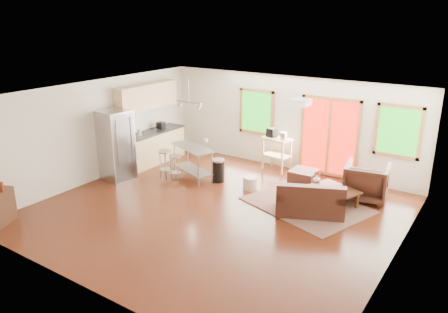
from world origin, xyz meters
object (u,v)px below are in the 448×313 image
Objects in this scene: ottoman at (304,178)px; refrigerator at (116,145)px; rug at (307,205)px; loveseat at (310,201)px; armchair at (366,180)px; coffee_table at (336,190)px; island at (193,157)px; kitchen_cart at (276,142)px.

refrigerator is (-4.33, -2.22, 0.70)m from ottoman.
loveseat is at bearing -60.15° from rug.
rug is 2.60× the size of armchair.
coffee_table is 0.81× the size of island.
island is at bearing -173.23° from coffee_table.
coffee_table is 0.85m from armchair.
coffee_table is 5.65m from refrigerator.
refrigerator is 4.30m from kitchen_cart.
island is (1.64, 1.12, -0.32)m from refrigerator.
refrigerator is (-5.87, -2.25, 0.43)m from armchair.
coffee_table is at bearing 38.31° from rug.
loveseat is 1.69× the size of armchair.
island reaches higher than ottoman.
island is (-4.24, -1.13, 0.10)m from armchair.
rug is 1.55m from armchair.
loveseat reaches higher than coffee_table.
island is at bearing -179.25° from rug.
island reaches higher than coffee_table.
ottoman is at bearing -8.17° from armchair.
kitchen_cart reaches higher than loveseat.
kitchen_cart is (-1.92, 2.11, 0.50)m from loveseat.
coffee_table is 3.79m from island.
armchair is 0.83× the size of kitchen_cart.
ottoman is 0.54× the size of kitchen_cart.
coffee_table is at bearing -30.96° from kitchen_cart.
refrigerator is 1.25× the size of island.
refrigerator is at bearing -163.83° from coffee_table.
ottoman is (-1.07, 0.65, -0.14)m from coffee_table.
rug is at bearing 20.43° from refrigerator.
kitchen_cart is at bearing 48.95° from island.
armchair is (0.99, 1.09, 0.48)m from rug.
kitchen_cart is at bearing 149.04° from coffee_table.
kitchen_cart reaches higher than armchair.
armchair reaches higher than coffee_table.
kitchen_cart reaches higher than rug.
rug is at bearing 38.36° from armchair.
ottoman reaches higher than rug.
loveseat is 2.90m from kitchen_cart.
loveseat is 1.39× the size of coffee_table.
loveseat is at bearing -61.59° from ottoman.
ottoman is at bearing -30.59° from kitchen_cart.
coffee_table is (0.51, 0.40, 0.34)m from rug.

